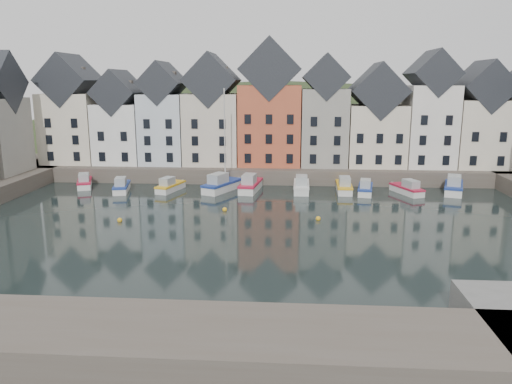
# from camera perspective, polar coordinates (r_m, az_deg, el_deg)

# --- Properties ---
(ground) EXTENTS (260.00, 260.00, 0.00)m
(ground) POSITION_cam_1_polar(r_m,az_deg,el_deg) (46.51, 0.01, -4.76)
(ground) COLOR black
(ground) RESTS_ON ground
(far_quay) EXTENTS (90.00, 16.00, 2.00)m
(far_quay) POSITION_cam_1_polar(r_m,az_deg,el_deg) (75.46, 1.61, 2.75)
(far_quay) COLOR #52483F
(far_quay) RESTS_ON ground
(near_wall) EXTENTS (50.00, 6.00, 2.00)m
(near_wall) POSITION_cam_1_polar(r_m,az_deg,el_deg) (28.87, -24.39, -15.04)
(near_wall) COLOR #52483F
(near_wall) RESTS_ON ground
(hillside) EXTENTS (153.60, 70.40, 64.00)m
(hillside) POSITION_cam_1_polar(r_m,az_deg,el_deg) (105.26, 2.16, -5.05)
(hillside) COLOR #23361B
(hillside) RESTS_ON ground
(far_terrace) EXTENTS (72.37, 8.16, 17.78)m
(far_terrace) POSITION_cam_1_polar(r_m,az_deg,el_deg) (72.47, 4.14, 8.59)
(far_terrace) COLOR #ECE0C6
(far_terrace) RESTS_ON far_quay
(mooring_buoys) EXTENTS (20.50, 5.50, 0.50)m
(mooring_buoys) POSITION_cam_1_polar(r_m,az_deg,el_deg) (51.97, -3.99, -2.75)
(mooring_buoys) COLOR gold
(mooring_buoys) RESTS_ON ground
(boat_a) EXTENTS (3.55, 5.81, 2.13)m
(boat_a) POSITION_cam_1_polar(r_m,az_deg,el_deg) (70.43, -19.01, 1.05)
(boat_a) COLOR silver
(boat_a) RESTS_ON ground
(boat_b) EXTENTS (2.85, 5.78, 2.13)m
(boat_b) POSITION_cam_1_polar(r_m,az_deg,el_deg) (66.12, -15.12, 0.59)
(boat_b) COLOR silver
(boat_b) RESTS_ON ground
(boat_c) EXTENTS (3.05, 5.66, 2.08)m
(boat_c) POSITION_cam_1_polar(r_m,az_deg,el_deg) (65.06, -9.81, 0.64)
(boat_c) COLOR silver
(boat_c) RESTS_ON ground
(boat_d) EXTENTS (4.84, 7.17, 13.21)m
(boat_d) POSITION_cam_1_polar(r_m,az_deg,el_deg) (64.19, -3.94, 0.85)
(boat_d) COLOR silver
(boat_d) RESTS_ON ground
(boat_e) EXTENTS (2.83, 6.79, 2.53)m
(boat_e) POSITION_cam_1_polar(r_m,az_deg,el_deg) (64.17, -0.65, 0.78)
(boat_e) COLOR silver
(boat_e) RESTS_ON ground
(boat_f) EXTENTS (2.06, 6.27, 2.39)m
(boat_f) POSITION_cam_1_polar(r_m,az_deg,el_deg) (64.09, 5.21, 0.68)
(boat_f) COLOR silver
(boat_f) RESTS_ON ground
(boat_g) EXTENTS (2.06, 6.02, 2.29)m
(boat_g) POSITION_cam_1_polar(r_m,az_deg,el_deg) (64.60, 10.03, 0.60)
(boat_g) COLOR silver
(boat_g) RESTS_ON ground
(boat_h) EXTENTS (2.61, 5.70, 2.11)m
(boat_h) POSITION_cam_1_polar(r_m,az_deg,el_deg) (64.15, 12.38, 0.37)
(boat_h) COLOR silver
(boat_h) RESTS_ON ground
(boat_i) EXTENTS (3.59, 5.70, 2.10)m
(boat_i) POSITION_cam_1_polar(r_m,az_deg,el_deg) (65.28, 16.92, 0.32)
(boat_i) COLOR silver
(boat_i) RESTS_ON ground
(boat_j) EXTENTS (4.08, 7.11, 2.61)m
(boat_j) POSITION_cam_1_polar(r_m,az_deg,el_deg) (67.80, 21.65, 0.54)
(boat_j) COLOR silver
(boat_j) RESTS_ON ground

